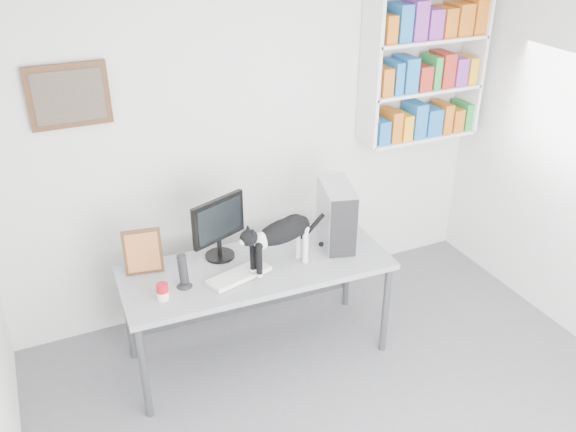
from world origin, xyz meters
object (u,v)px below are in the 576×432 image
(bookshelf, at_px, (424,65))
(cat, at_px, (281,244))
(monitor, at_px, (218,228))
(keyboard, at_px, (239,275))
(soup_can, at_px, (163,292))
(leaning_print, at_px, (143,251))
(pc_tower, at_px, (336,214))
(desk, at_px, (258,311))
(speaker, at_px, (183,271))

(bookshelf, height_order, cat, bookshelf)
(monitor, relative_size, cat, 0.74)
(keyboard, xyz_separation_m, soup_can, (-0.53, -0.03, 0.04))
(leaning_print, relative_size, soup_can, 2.86)
(cat, bearing_deg, bookshelf, 11.78)
(cat, bearing_deg, leaning_print, 144.18)
(monitor, distance_m, keyboard, 0.37)
(monitor, bearing_deg, leaning_print, 153.62)
(pc_tower, bearing_deg, leaning_print, -172.42)
(desk, bearing_deg, bookshelf, 22.55)
(bookshelf, height_order, soup_can, bookshelf)
(monitor, xyz_separation_m, pc_tower, (0.85, -0.15, -0.01))
(desk, xyz_separation_m, cat, (0.14, -0.10, 0.58))
(leaning_print, bearing_deg, soup_can, -75.73)
(keyboard, relative_size, speaker, 1.77)
(bookshelf, relative_size, keyboard, 2.85)
(speaker, bearing_deg, desk, -1.34)
(soup_can, bearing_deg, desk, 9.80)
(monitor, xyz_separation_m, soup_can, (-0.49, -0.34, -0.18))
(leaning_print, bearing_deg, keyboard, -22.07)
(monitor, distance_m, leaning_print, 0.53)
(desk, xyz_separation_m, speaker, (-0.53, -0.04, 0.51))
(desk, bearing_deg, pc_tower, 8.25)
(keyboard, xyz_separation_m, cat, (0.31, -0.02, 0.18))
(desk, relative_size, speaker, 7.58)
(bookshelf, height_order, pc_tower, bookshelf)
(desk, bearing_deg, keyboard, -149.82)
(speaker, xyz_separation_m, cat, (0.67, -0.07, 0.07))
(pc_tower, distance_m, leaning_print, 1.39)
(speaker, height_order, soup_can, speaker)
(speaker, relative_size, cat, 0.39)
(monitor, xyz_separation_m, leaning_print, (-0.53, 0.04, -0.07))
(monitor, relative_size, pc_tower, 1.02)
(monitor, height_order, soup_can, monitor)
(bookshelf, relative_size, soup_can, 11.08)
(keyboard, distance_m, cat, 0.35)
(pc_tower, bearing_deg, desk, -158.71)
(leaning_print, bearing_deg, bookshelf, 18.18)
(pc_tower, bearing_deg, bookshelf, 43.31)
(soup_can, relative_size, cat, 0.18)
(leaning_print, xyz_separation_m, soup_can, (0.03, -0.38, -0.10))
(speaker, height_order, cat, cat)
(leaning_print, height_order, soup_can, leaning_print)
(desk, relative_size, soup_can, 16.65)
(pc_tower, height_order, leaning_print, pc_tower)
(cat, bearing_deg, speaker, 161.20)
(desk, distance_m, pc_tower, 0.90)
(leaning_print, bearing_deg, monitor, 5.15)
(keyboard, xyz_separation_m, speaker, (-0.36, 0.05, 0.11))
(keyboard, relative_size, soup_can, 3.89)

